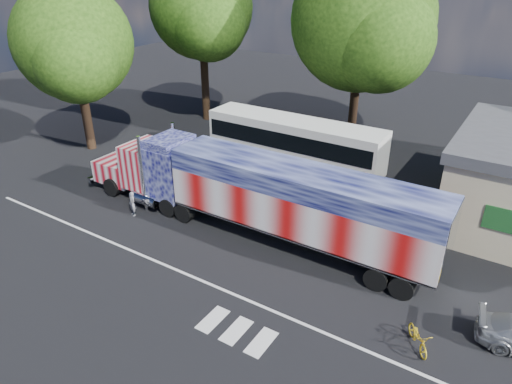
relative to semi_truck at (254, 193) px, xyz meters
The scene contains 9 objects.
ground 3.19m from the semi_truck, 104.29° to the right, with size 100.00×100.00×0.00m, color black.
lane_markings 6.39m from the semi_truck, 78.32° to the right, with size 30.00×2.67×0.01m.
semi_truck is the anchor object (origin of this frame).
coach_bus 8.91m from the semi_truck, 104.29° to the left, with size 12.75×2.97×3.71m.
woman 7.57m from the semi_truck, 162.12° to the right, with size 0.55×0.36×1.50m, color slate.
bicycle 10.77m from the semi_truck, 20.72° to the right, with size 0.60×1.73×0.91m, color gold.
tree_w_a 18.99m from the semi_truck, 168.38° to the left, with size 8.93×8.50×12.43m.
tree_n_mid 18.12m from the semi_truck, 93.07° to the left, with size 11.26×10.72×14.84m.
tree_nw_a 22.01m from the semi_truck, 134.94° to the left, with size 9.28×8.84×14.37m.
Camera 1 is at (12.16, -16.17, 13.42)m, focal length 32.00 mm.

